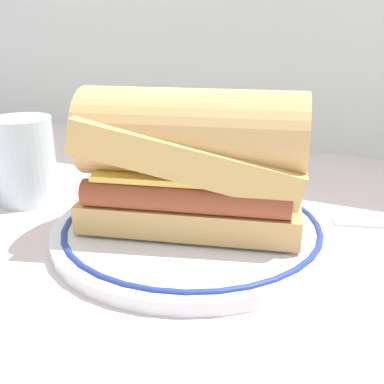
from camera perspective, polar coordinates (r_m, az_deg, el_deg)
name	(u,v)px	position (r m, az deg, el deg)	size (l,w,h in m)	color
ground_plane	(178,237)	(0.45, -1.76, -5.56)	(1.50, 1.50, 0.00)	beige
plate	(192,228)	(0.45, 0.00, -4.48)	(0.27, 0.27, 0.01)	white
sausage_sandwich	(192,159)	(0.42, 0.00, 4.10)	(0.22, 0.14, 0.13)	tan
drinking_glass	(26,166)	(0.55, -19.98, 3.04)	(0.07, 0.07, 0.10)	silver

